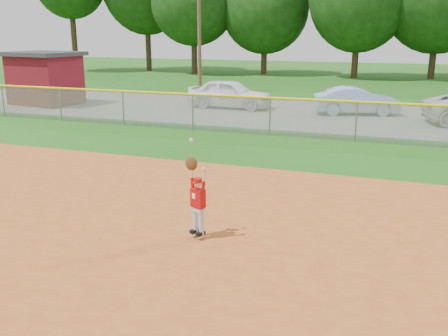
% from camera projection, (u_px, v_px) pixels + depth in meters
% --- Properties ---
extents(ground, '(120.00, 120.00, 0.00)m').
position_uv_depth(ground, '(152.00, 222.00, 10.91)').
color(ground, '#1C5413').
rests_on(ground, ground).
extents(clay_infield, '(24.00, 16.00, 0.04)m').
position_uv_depth(clay_infield, '(65.00, 285.00, 8.19)').
color(clay_infield, '#A94F1E').
rests_on(clay_infield, ground).
extents(parking_strip, '(44.00, 10.00, 0.03)m').
position_uv_depth(parking_strip, '(300.00, 113.00, 25.41)').
color(parking_strip, gray).
rests_on(parking_strip, ground).
extents(car_white_a, '(4.51, 1.84, 1.53)m').
position_uv_depth(car_white_a, '(230.00, 94.00, 26.68)').
color(car_white_a, white).
rests_on(car_white_a, parking_strip).
extents(car_blue, '(4.33, 2.59, 1.35)m').
position_uv_depth(car_blue, '(356.00, 101.00, 24.63)').
color(car_blue, '#8BA9D0').
rests_on(car_blue, parking_strip).
extents(utility_shed, '(4.32, 3.60, 2.93)m').
position_uv_depth(utility_shed, '(45.00, 78.00, 27.95)').
color(utility_shed, '#5D0D15').
rests_on(utility_shed, ground).
extents(outfield_fence, '(40.06, 0.10, 1.55)m').
position_uv_depth(outfield_fence, '(270.00, 114.00, 19.74)').
color(outfield_fence, gray).
rests_on(outfield_fence, ground).
extents(power_lines, '(19.40, 0.24, 9.00)m').
position_uv_depth(power_lines, '(341.00, 20.00, 29.28)').
color(power_lines, '#4C3823').
rests_on(power_lines, ground).
extents(ballplayer, '(0.51, 0.34, 1.92)m').
position_uv_depth(ballplayer, '(197.00, 196.00, 9.80)').
color(ballplayer, silver).
rests_on(ballplayer, ground).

